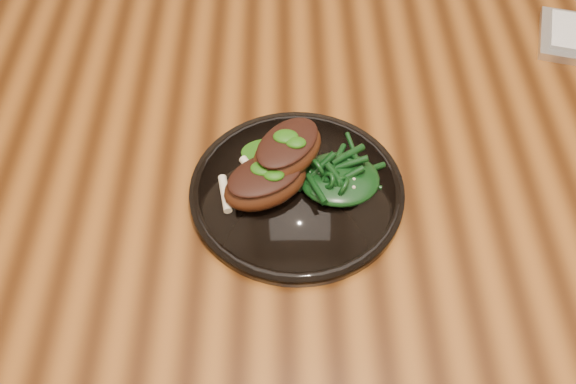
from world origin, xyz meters
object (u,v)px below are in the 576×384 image
object	(u,v)px
greens_heap	(340,176)
plate	(297,191)
desk	(395,188)
lamb_chop_front	(265,181)

from	to	relation	value
greens_heap	plate	bearing A→B (deg)	-174.81
desk	lamb_chop_front	world-z (taller)	lamb_chop_front
greens_heap	desk	bearing A→B (deg)	36.98
desk	plate	xyz separation A→B (m)	(-0.15, -0.08, 0.09)
desk	greens_heap	bearing A→B (deg)	-143.02
lamb_chop_front	greens_heap	world-z (taller)	lamb_chop_front
desk	plate	world-z (taller)	plate
desk	lamb_chop_front	bearing A→B (deg)	-155.66
desk	plate	distance (m)	0.19
plate	greens_heap	bearing A→B (deg)	5.19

